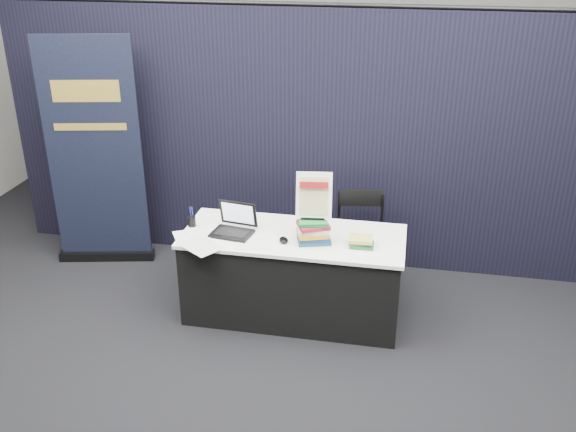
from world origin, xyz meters
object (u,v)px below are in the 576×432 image
Objects in this scene: pullup_banner at (97,167)px; info_sign at (314,196)px; book_stack_short at (361,241)px; display_table at (293,275)px; book_stack_tall at (313,231)px; stacking_chair at (358,238)px; laptop at (233,226)px.

info_sign is at bearing -29.41° from pullup_banner.
book_stack_short is 2.64m from pullup_banner.
book_stack_tall is (0.17, -0.09, 0.47)m from display_table.
pullup_banner reaches higher than stacking_chair.
info_sign reaches higher than display_table.
display_table is 0.74m from stacking_chair.
info_sign is 0.93m from stacking_chair.
info_sign is (-0.38, 0.03, 0.34)m from book_stack_short.
display_table is 2.00× the size of stacking_chair.
book_stack_short is at bearing 6.48° from laptop.
info_sign reaches higher than laptop.
book_stack_tall is 0.76× the size of info_sign.
laptop is 0.93× the size of info_sign.
display_table is 0.77m from info_sign.
laptop is at bearing 176.51° from book_stack_tall.
pullup_banner reaches higher than book_stack_tall.
laptop is 1.04m from book_stack_short.
pullup_banner is (-1.50, 0.66, 0.16)m from laptop.
stacking_chair is (0.48, 0.55, 0.12)m from display_table.
book_stack_short is 0.51m from info_sign.
display_table is 0.65m from laptop.
display_table is 4.74× the size of info_sign.
display_table is 0.82× the size of pullup_banner.
stacking_chair reaches higher than display_table.
book_stack_tall is at bearing -30.15° from pullup_banner.
display_table is at bearing 152.41° from book_stack_tall.
book_stack_tall is at bearing -27.59° from display_table.
info_sign is 0.17× the size of pullup_banner.
laptop reaches higher than stacking_chair.
book_stack_short is at bearing 0.22° from book_stack_tall.
book_stack_tall is 2.28m from pullup_banner.
stacking_chair is at bearing 48.59° from display_table.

